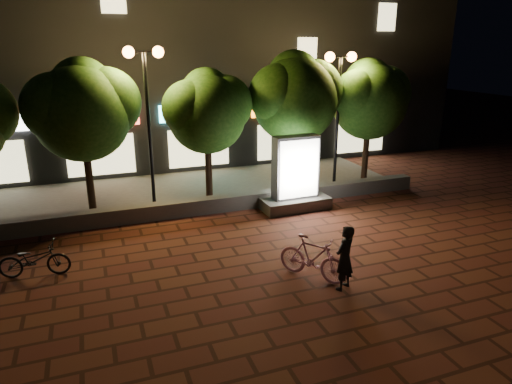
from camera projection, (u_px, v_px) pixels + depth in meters
name	position (u px, v px, depth m)	size (l,w,h in m)	color
ground	(245.00, 265.00, 11.47)	(80.00, 80.00, 0.00)	#53281A
retaining_wall	(206.00, 205.00, 14.96)	(16.00, 0.45, 0.50)	#615F5A
sidewalk	(189.00, 190.00, 17.26)	(16.00, 5.00, 0.08)	#615F5A
building_block	(155.00, 51.00, 21.51)	(28.00, 8.12, 11.30)	black
tree_left	(83.00, 107.00, 14.14)	(3.60, 3.00, 4.89)	black
tree_mid	(208.00, 109.00, 15.53)	(3.24, 2.70, 4.50)	black
tree_right	(296.00, 95.00, 16.52)	(3.72, 3.10, 5.07)	black
tree_far_right	(370.00, 97.00, 17.63)	(3.48, 2.90, 4.76)	black
street_lamp_left	(146.00, 87.00, 14.37)	(1.26, 0.36, 5.18)	black
street_lamp_right	(339.00, 85.00, 16.72)	(1.26, 0.36, 4.98)	black
ad_kiosk	(295.00, 180.00, 15.14)	(2.33, 1.22, 2.49)	#615F5A
scooter_pink	(313.00, 258.00, 10.65)	(0.50, 1.75, 1.05)	pink
rider	(345.00, 258.00, 10.12)	(0.56, 0.37, 1.53)	black
scooter_parked	(34.00, 260.00, 10.79)	(0.57, 1.63, 0.85)	black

